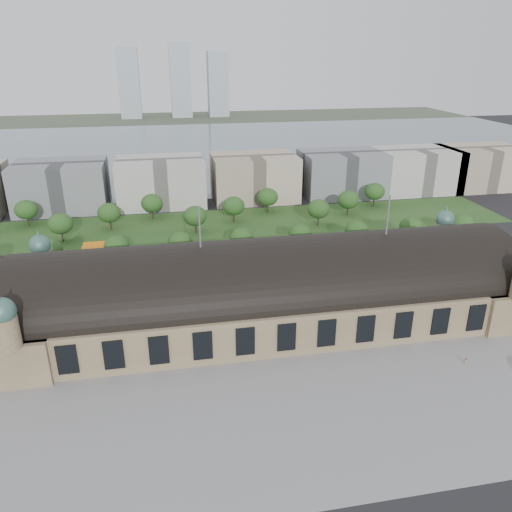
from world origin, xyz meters
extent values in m
plane|color=black|center=(0.00, 0.00, 0.00)|extent=(900.00, 900.00, 0.00)
cube|color=#9B8360|center=(0.00, 0.00, 6.00)|extent=(150.00, 40.00, 12.00)
cube|color=#9B8360|center=(-67.00, 0.00, 6.00)|extent=(16.00, 43.00, 12.00)
cube|color=#9B8360|center=(67.00, 0.00, 6.00)|extent=(16.00, 43.00, 12.00)
cylinder|color=black|center=(0.00, 0.00, 12.00)|extent=(144.00, 37.60, 37.60)
cylinder|color=black|center=(-73.00, 0.00, 14.00)|extent=(1.20, 32.00, 32.00)
cylinder|color=black|center=(73.00, 0.00, 14.00)|extent=(1.20, 32.00, 32.00)
cylinder|color=#9B8360|center=(-67.00, 21.00, 16.00)|extent=(6.00, 6.00, 8.00)
sphere|color=#436C61|center=(-67.00, 21.00, 21.50)|extent=(6.40, 6.40, 6.40)
cone|color=#436C61|center=(-67.00, 21.00, 25.50)|extent=(1.00, 1.00, 2.50)
cylinder|color=#9B8360|center=(67.00, 21.00, 16.00)|extent=(6.00, 6.00, 8.00)
sphere|color=#436C61|center=(67.00, 21.00, 21.50)|extent=(6.40, 6.40, 6.40)
cone|color=#436C61|center=(67.00, 21.00, 25.50)|extent=(1.00, 1.00, 2.50)
cylinder|color=#9B8360|center=(-67.00, -21.00, 16.00)|extent=(6.00, 6.00, 8.00)
sphere|color=#436C61|center=(-67.00, -21.00, 21.50)|extent=(6.40, 6.40, 6.40)
cylinder|color=#59595B|center=(-20.00, 0.00, 31.50)|extent=(0.50, 0.50, 12.00)
cylinder|color=#59595B|center=(35.00, 0.00, 31.50)|extent=(0.50, 0.50, 12.00)
cube|color=gray|center=(10.00, -44.00, 0.00)|extent=(190.00, 48.00, 0.12)
cube|color=black|center=(-20.00, 38.00, 0.00)|extent=(260.00, 26.00, 0.10)
cube|color=#24491D|center=(-15.00, 93.00, 0.00)|extent=(300.00, 45.00, 0.10)
cube|color=orange|center=(-55.00, 62.00, 4.70)|extent=(14.00, 9.00, 0.70)
cube|color=#59595B|center=(-53.00, 68.00, 1.60)|extent=(7.00, 5.00, 3.20)
cylinder|color=#59595B|center=(-60.50, 65.20, 2.20)|extent=(0.50, 0.50, 4.40)
cylinder|color=#59595B|center=(-49.50, 65.20, 2.20)|extent=(0.50, 0.50, 4.40)
cylinder|color=#59595B|center=(-60.50, 58.80, 2.20)|extent=(0.50, 0.50, 4.40)
cylinder|color=#59595B|center=(-49.50, 58.80, 2.20)|extent=(0.50, 0.50, 4.40)
cube|color=slate|center=(0.00, 298.00, 0.00)|extent=(700.00, 320.00, 0.08)
cube|color=#44513D|center=(0.00, 498.00, 0.00)|extent=(700.00, 120.00, 0.14)
cube|color=#9EA8B2|center=(-60.00, 508.00, 40.00)|extent=(24.00, 24.00, 80.00)
cube|color=#9EA8B2|center=(0.00, 508.00, 42.50)|extent=(24.00, 24.00, 85.00)
cube|color=#9EA8B2|center=(45.00, 508.00, 37.50)|extent=(24.00, 24.00, 75.00)
cube|color=gray|center=(-80.00, 133.00, 12.00)|extent=(45.00, 32.00, 24.00)
cube|color=#B4B2AB|center=(-30.00, 133.00, 12.00)|extent=(45.00, 32.00, 24.00)
cube|color=#BFAC96|center=(20.00, 133.00, 12.00)|extent=(45.00, 32.00, 24.00)
cube|color=gray|center=(70.00, 133.00, 12.00)|extent=(45.00, 32.00, 24.00)
cube|color=#B4B2AB|center=(115.00, 133.00, 12.00)|extent=(45.00, 32.00, 24.00)
cube|color=#BFAC96|center=(155.00, 133.00, 12.00)|extent=(45.00, 32.00, 24.00)
cylinder|color=#2D2116|center=(-72.00, 53.00, 2.16)|extent=(0.70, 0.70, 4.32)
ellipsoid|color=#224619|center=(-72.00, 53.00, 7.44)|extent=(9.60, 9.60, 8.16)
cylinder|color=#2D2116|center=(-48.00, 53.00, 2.16)|extent=(0.70, 0.70, 4.32)
ellipsoid|color=#224619|center=(-48.00, 53.00, 7.44)|extent=(9.60, 9.60, 8.16)
cylinder|color=#2D2116|center=(-24.00, 53.00, 2.16)|extent=(0.70, 0.70, 4.32)
ellipsoid|color=#224619|center=(-24.00, 53.00, 7.44)|extent=(9.60, 9.60, 8.16)
cylinder|color=#2D2116|center=(0.00, 53.00, 2.16)|extent=(0.70, 0.70, 4.32)
ellipsoid|color=#224619|center=(0.00, 53.00, 7.44)|extent=(9.60, 9.60, 8.16)
cylinder|color=#2D2116|center=(24.00, 53.00, 2.16)|extent=(0.70, 0.70, 4.32)
ellipsoid|color=#224619|center=(24.00, 53.00, 7.44)|extent=(9.60, 9.60, 8.16)
cylinder|color=#2D2116|center=(48.00, 53.00, 2.16)|extent=(0.70, 0.70, 4.32)
ellipsoid|color=#224619|center=(48.00, 53.00, 7.44)|extent=(9.60, 9.60, 8.16)
cylinder|color=#2D2116|center=(72.00, 53.00, 2.16)|extent=(0.70, 0.70, 4.32)
ellipsoid|color=#224619|center=(72.00, 53.00, 7.44)|extent=(9.60, 9.60, 8.16)
cylinder|color=#2D2116|center=(96.00, 53.00, 2.16)|extent=(0.70, 0.70, 4.32)
ellipsoid|color=#224619|center=(96.00, 53.00, 7.44)|extent=(9.60, 9.60, 8.16)
cylinder|color=#2D2116|center=(-92.00, 107.00, 2.34)|extent=(0.70, 0.70, 4.68)
ellipsoid|color=#224619|center=(-92.00, 107.00, 8.06)|extent=(10.40, 10.40, 8.84)
cylinder|color=#2D2116|center=(-73.00, 83.00, 2.34)|extent=(0.70, 0.70, 4.68)
ellipsoid|color=#224619|center=(-73.00, 83.00, 8.06)|extent=(10.40, 10.40, 8.84)
cylinder|color=#2D2116|center=(-54.00, 95.00, 2.34)|extent=(0.70, 0.70, 4.68)
ellipsoid|color=#224619|center=(-54.00, 95.00, 8.06)|extent=(10.40, 10.40, 8.84)
cylinder|color=#2D2116|center=(-35.00, 107.00, 2.34)|extent=(0.70, 0.70, 4.68)
ellipsoid|color=#224619|center=(-35.00, 107.00, 8.06)|extent=(10.40, 10.40, 8.84)
cylinder|color=#2D2116|center=(-16.00, 83.00, 2.34)|extent=(0.70, 0.70, 4.68)
ellipsoid|color=#224619|center=(-16.00, 83.00, 8.06)|extent=(10.40, 10.40, 8.84)
cylinder|color=#2D2116|center=(3.00, 95.00, 2.34)|extent=(0.70, 0.70, 4.68)
ellipsoid|color=#224619|center=(3.00, 95.00, 8.06)|extent=(10.40, 10.40, 8.84)
cylinder|color=#2D2116|center=(22.00, 107.00, 2.34)|extent=(0.70, 0.70, 4.68)
ellipsoid|color=#224619|center=(22.00, 107.00, 8.06)|extent=(10.40, 10.40, 8.84)
cylinder|color=#2D2116|center=(41.00, 83.00, 2.34)|extent=(0.70, 0.70, 4.68)
ellipsoid|color=#224619|center=(41.00, 83.00, 8.06)|extent=(10.40, 10.40, 8.84)
cylinder|color=#2D2116|center=(60.00, 95.00, 2.34)|extent=(0.70, 0.70, 4.68)
ellipsoid|color=#224619|center=(60.00, 95.00, 8.06)|extent=(10.40, 10.40, 8.84)
cylinder|color=#2D2116|center=(79.00, 107.00, 2.34)|extent=(0.70, 0.70, 4.68)
ellipsoid|color=#224619|center=(79.00, 107.00, 8.06)|extent=(10.40, 10.40, 8.84)
imported|color=black|center=(-60.36, 38.64, 0.80)|extent=(6.02, 3.29, 1.60)
imported|color=maroon|center=(-18.83, 41.97, 0.81)|extent=(5.78, 2.78, 1.62)
imported|color=#17163E|center=(11.40, 27.60, 0.76)|extent=(4.62, 2.22, 1.52)
imported|color=slate|center=(52.30, 42.13, 0.68)|extent=(4.25, 1.80, 1.36)
imported|color=#BABABD|center=(73.58, 35.88, 0.76)|extent=(5.64, 2.87, 1.53)
imported|color=black|center=(-79.79, 21.00, 0.65)|extent=(4.03, 3.38, 1.30)
imported|color=maroon|center=(-59.03, 23.25, 0.64)|extent=(5.11, 3.90, 1.29)
imported|color=#191947|center=(-59.25, 21.00, 0.80)|extent=(5.98, 4.36, 1.61)
imported|color=#55565C|center=(-37.54, 21.00, 0.71)|extent=(4.37, 3.68, 1.41)
imported|color=white|center=(-57.59, 21.51, 0.72)|extent=(4.59, 3.44, 1.45)
imported|color=#96979E|center=(-27.08, 21.85, 0.81)|extent=(6.44, 4.83, 1.63)
imported|color=black|center=(-18.00, 25.00, 0.76)|extent=(5.54, 4.72, 1.52)
imported|color=red|center=(4.90, 27.00, 1.56)|extent=(11.39, 3.62, 3.12)
imported|color=silver|center=(-2.52, 30.22, 1.66)|extent=(11.95, 3.04, 3.31)
imported|color=beige|center=(13.25, 27.00, 1.55)|extent=(11.14, 2.80, 3.09)
imported|color=gray|center=(45.68, -31.53, 0.85)|extent=(0.87, 0.56, 1.69)
camera|label=1|loc=(-28.91, -129.41, 76.26)|focal=35.00mm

